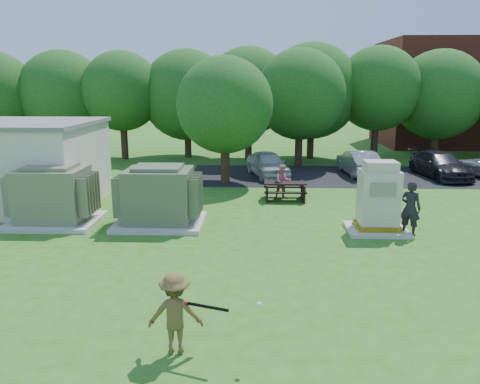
{
  "coord_description": "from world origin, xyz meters",
  "views": [
    {
      "loc": [
        0.54,
        -10.98,
        4.81
      ],
      "look_at": [
        0.0,
        4.0,
        1.3
      ],
      "focal_mm": 35.0,
      "sensor_mm": 36.0,
      "label": 1
    }
  ],
  "objects_px": {
    "person_by_generator": "(410,208)",
    "car_white": "(268,164)",
    "batter": "(175,313)",
    "car_dark": "(440,165)",
    "car_silver_a": "(358,163)",
    "transformer_right": "(159,197)",
    "generator_cabinet": "(378,201)",
    "transformer_left": "(53,196)",
    "person_at_picnic": "(283,182)",
    "picnic_table": "(285,189)"
  },
  "relations": [
    {
      "from": "person_by_generator",
      "to": "car_white",
      "type": "xyz_separation_m",
      "value": [
        -4.34,
        9.64,
        -0.24
      ]
    },
    {
      "from": "batter",
      "to": "car_dark",
      "type": "height_order",
      "value": "batter"
    },
    {
      "from": "person_by_generator",
      "to": "car_silver_a",
      "type": "xyz_separation_m",
      "value": [
        0.5,
        10.24,
        -0.24
      ]
    },
    {
      "from": "transformer_right",
      "to": "car_silver_a",
      "type": "height_order",
      "value": "transformer_right"
    },
    {
      "from": "generator_cabinet",
      "to": "car_dark",
      "type": "xyz_separation_m",
      "value": [
        5.54,
        9.36,
        -0.39
      ]
    },
    {
      "from": "transformer_left",
      "to": "car_white",
      "type": "relative_size",
      "value": 0.77
    },
    {
      "from": "person_by_generator",
      "to": "car_white",
      "type": "height_order",
      "value": "person_by_generator"
    },
    {
      "from": "transformer_left",
      "to": "generator_cabinet",
      "type": "height_order",
      "value": "generator_cabinet"
    },
    {
      "from": "transformer_left",
      "to": "car_white",
      "type": "bearing_deg",
      "value": 49.04
    },
    {
      "from": "person_by_generator",
      "to": "person_at_picnic",
      "type": "relative_size",
      "value": 1.23
    },
    {
      "from": "person_by_generator",
      "to": "generator_cabinet",
      "type": "bearing_deg",
      "value": 14.43
    },
    {
      "from": "generator_cabinet",
      "to": "transformer_left",
      "type": "bearing_deg",
      "value": 177.22
    },
    {
      "from": "person_by_generator",
      "to": "car_white",
      "type": "bearing_deg",
      "value": -32.32
    },
    {
      "from": "car_white",
      "to": "car_silver_a",
      "type": "relative_size",
      "value": 0.97
    },
    {
      "from": "batter",
      "to": "car_silver_a",
      "type": "bearing_deg",
      "value": -116.14
    },
    {
      "from": "picnic_table",
      "to": "car_dark",
      "type": "xyz_separation_m",
      "value": [
        8.33,
        5.14,
        0.18
      ]
    },
    {
      "from": "transformer_right",
      "to": "car_silver_a",
      "type": "xyz_separation_m",
      "value": [
        8.77,
        9.38,
        -0.31
      ]
    },
    {
      "from": "batter",
      "to": "car_silver_a",
      "type": "distance_m",
      "value": 18.55
    },
    {
      "from": "generator_cabinet",
      "to": "car_silver_a",
      "type": "height_order",
      "value": "generator_cabinet"
    },
    {
      "from": "generator_cabinet",
      "to": "person_at_picnic",
      "type": "xyz_separation_m",
      "value": [
        -2.87,
        4.43,
        -0.3
      ]
    },
    {
      "from": "batter",
      "to": "transformer_right",
      "type": "bearing_deg",
      "value": -80.78
    },
    {
      "from": "transformer_left",
      "to": "person_at_picnic",
      "type": "bearing_deg",
      "value": 25.5
    },
    {
      "from": "picnic_table",
      "to": "transformer_left",
      "type": "bearing_deg",
      "value": -155.88
    },
    {
      "from": "generator_cabinet",
      "to": "car_white",
      "type": "xyz_separation_m",
      "value": [
        -3.4,
        9.32,
        -0.37
      ]
    },
    {
      "from": "transformer_right",
      "to": "batter",
      "type": "bearing_deg",
      "value": -76.38
    },
    {
      "from": "person_at_picnic",
      "to": "car_dark",
      "type": "bearing_deg",
      "value": 19.13
    },
    {
      "from": "picnic_table",
      "to": "batter",
      "type": "relative_size",
      "value": 1.14
    },
    {
      "from": "batter",
      "to": "car_white",
      "type": "distance_m",
      "value": 16.75
    },
    {
      "from": "car_silver_a",
      "to": "car_dark",
      "type": "bearing_deg",
      "value": 166.5
    },
    {
      "from": "batter",
      "to": "transformer_left",
      "type": "bearing_deg",
      "value": -58.86
    },
    {
      "from": "transformer_right",
      "to": "person_at_picnic",
      "type": "distance_m",
      "value": 5.92
    },
    {
      "from": "person_by_generator",
      "to": "car_white",
      "type": "distance_m",
      "value": 10.58
    },
    {
      "from": "transformer_right",
      "to": "batter",
      "type": "height_order",
      "value": "transformer_right"
    },
    {
      "from": "transformer_right",
      "to": "generator_cabinet",
      "type": "height_order",
      "value": "generator_cabinet"
    },
    {
      "from": "picnic_table",
      "to": "car_silver_a",
      "type": "relative_size",
      "value": 0.44
    },
    {
      "from": "person_at_picnic",
      "to": "generator_cabinet",
      "type": "bearing_deg",
      "value": -68.32
    },
    {
      "from": "picnic_table",
      "to": "car_white",
      "type": "relative_size",
      "value": 0.45
    },
    {
      "from": "batter",
      "to": "car_dark",
      "type": "distance_m",
      "value": 19.95
    },
    {
      "from": "car_white",
      "to": "car_dark",
      "type": "height_order",
      "value": "car_white"
    },
    {
      "from": "car_white",
      "to": "car_dark",
      "type": "xyz_separation_m",
      "value": [
        8.95,
        0.04,
        -0.01
      ]
    },
    {
      "from": "transformer_left",
      "to": "car_dark",
      "type": "xyz_separation_m",
      "value": [
        16.57,
        8.82,
        -0.32
      ]
    },
    {
      "from": "transformer_left",
      "to": "car_dark",
      "type": "relative_size",
      "value": 0.67
    },
    {
      "from": "person_by_generator",
      "to": "car_dark",
      "type": "bearing_deg",
      "value": -81.99
    },
    {
      "from": "transformer_right",
      "to": "batter",
      "type": "xyz_separation_m",
      "value": [
        1.9,
        -7.84,
        -0.2
      ]
    },
    {
      "from": "generator_cabinet",
      "to": "person_by_generator",
      "type": "xyz_separation_m",
      "value": [
        0.94,
        -0.32,
        -0.14
      ]
    },
    {
      "from": "transformer_left",
      "to": "transformer_right",
      "type": "height_order",
      "value": "same"
    },
    {
      "from": "person_by_generator",
      "to": "picnic_table",
      "type": "bearing_deg",
      "value": -17.25
    },
    {
      "from": "person_by_generator",
      "to": "transformer_left",
      "type": "bearing_deg",
      "value": 29.3
    },
    {
      "from": "car_silver_a",
      "to": "generator_cabinet",
      "type": "bearing_deg",
      "value": 75.99
    },
    {
      "from": "transformer_right",
      "to": "car_silver_a",
      "type": "distance_m",
      "value": 12.85
    }
  ]
}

